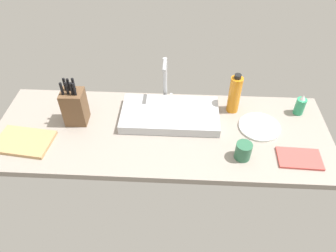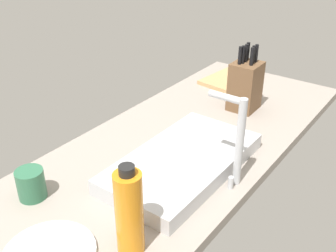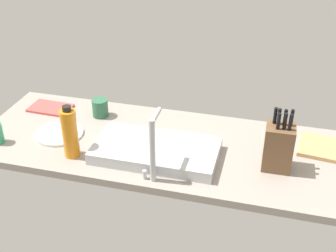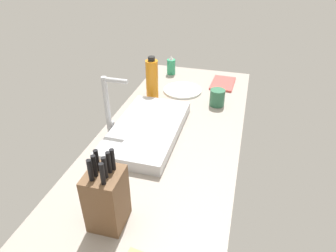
% 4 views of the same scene
% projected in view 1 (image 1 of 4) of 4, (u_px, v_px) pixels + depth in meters
% --- Properties ---
extents(countertop_slab, '(1.80, 0.64, 0.04)m').
position_uv_depth(countertop_slab, '(161.00, 133.00, 1.72)').
color(countertop_slab, gray).
rests_on(countertop_slab, ground).
extents(sink_basin, '(0.54, 0.29, 0.05)m').
position_uv_depth(sink_basin, '(170.00, 115.00, 1.76)').
color(sink_basin, '#B7BABF').
rests_on(sink_basin, countertop_slab).
extents(faucet, '(0.06, 0.12, 0.28)m').
position_uv_depth(faucet, '(165.00, 78.00, 1.79)').
color(faucet, '#B7BABF').
rests_on(faucet, countertop_slab).
extents(knife_block, '(0.12, 0.11, 0.27)m').
position_uv_depth(knife_block, '(75.00, 106.00, 1.70)').
color(knife_block, brown).
rests_on(knife_block, countertop_slab).
extents(cutting_board, '(0.30, 0.22, 0.02)m').
position_uv_depth(cutting_board, '(24.00, 142.00, 1.64)').
color(cutting_board, tan).
rests_on(cutting_board, countertop_slab).
extents(soap_bottle, '(0.06, 0.06, 0.13)m').
position_uv_depth(soap_bottle, '(300.00, 106.00, 1.78)').
color(soap_bottle, '#2D9966').
rests_on(soap_bottle, countertop_slab).
extents(water_bottle, '(0.07, 0.07, 0.24)m').
position_uv_depth(water_bottle, '(235.00, 94.00, 1.76)').
color(water_bottle, orange).
rests_on(water_bottle, countertop_slab).
extents(dinner_plate, '(0.22, 0.22, 0.01)m').
position_uv_depth(dinner_plate, '(259.00, 127.00, 1.72)').
color(dinner_plate, silver).
rests_on(dinner_plate, countertop_slab).
extents(dish_towel, '(0.22, 0.14, 0.01)m').
position_uv_depth(dish_towel, '(299.00, 158.00, 1.56)').
color(dish_towel, '#CC4C47').
rests_on(dish_towel, countertop_slab).
extents(coffee_mug, '(0.08, 0.08, 0.09)m').
position_uv_depth(coffee_mug, '(243.00, 151.00, 1.54)').
color(coffee_mug, '#2D6647').
rests_on(coffee_mug, countertop_slab).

